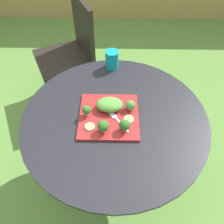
{
  "coord_description": "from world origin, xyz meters",
  "views": [
    {
      "loc": [
        -0.0,
        -0.75,
        1.63
      ],
      "look_at": [
        -0.01,
        -0.0,
        0.76
      ],
      "focal_mm": 37.07,
      "sensor_mm": 36.0,
      "label": 1
    }
  ],
  "objects_px": {
    "patio_chair": "(73,47)",
    "drinking_glass": "(112,60)",
    "salad_plate": "(109,116)",
    "fork": "(118,120)"
  },
  "relations": [
    {
      "from": "patio_chair",
      "to": "drinking_glass",
      "type": "xyz_separation_m",
      "value": [
        0.34,
        -0.5,
        0.24
      ]
    },
    {
      "from": "salad_plate",
      "to": "drinking_glass",
      "type": "bearing_deg",
      "value": 88.83
    },
    {
      "from": "drinking_glass",
      "to": "fork",
      "type": "height_order",
      "value": "drinking_glass"
    },
    {
      "from": "patio_chair",
      "to": "salad_plate",
      "type": "bearing_deg",
      "value": -69.95
    },
    {
      "from": "salad_plate",
      "to": "fork",
      "type": "height_order",
      "value": "fork"
    },
    {
      "from": "salad_plate",
      "to": "drinking_glass",
      "type": "relative_size",
      "value": 2.68
    },
    {
      "from": "fork",
      "to": "drinking_glass",
      "type": "bearing_deg",
      "value": 94.53
    },
    {
      "from": "fork",
      "to": "patio_chair",
      "type": "bearing_deg",
      "value": 111.8
    },
    {
      "from": "drinking_glass",
      "to": "salad_plate",
      "type": "bearing_deg",
      "value": -91.17
    },
    {
      "from": "drinking_glass",
      "to": "fork",
      "type": "relative_size",
      "value": 0.82
    }
  ]
}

